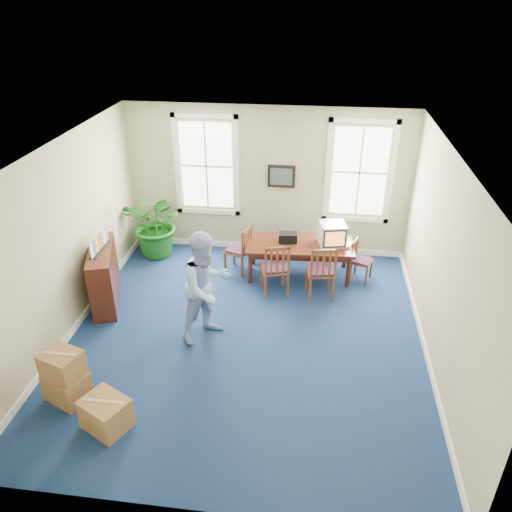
# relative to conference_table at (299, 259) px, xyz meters

# --- Properties ---
(floor) EXTENTS (6.50, 6.50, 0.00)m
(floor) POSITION_rel_conference_table_xyz_m (-0.78, -2.18, -0.36)
(floor) COLOR navy
(floor) RESTS_ON ground
(ceiling) EXTENTS (6.50, 6.50, 0.00)m
(ceiling) POSITION_rel_conference_table_xyz_m (-0.78, -2.18, 2.84)
(ceiling) COLOR white
(ceiling) RESTS_ON ground
(wall_back) EXTENTS (6.50, 0.00, 6.50)m
(wall_back) POSITION_rel_conference_table_xyz_m (-0.78, 1.07, 1.24)
(wall_back) COLOR tan
(wall_back) RESTS_ON ground
(wall_front) EXTENTS (6.50, 0.00, 6.50)m
(wall_front) POSITION_rel_conference_table_xyz_m (-0.78, -5.43, 1.24)
(wall_front) COLOR tan
(wall_front) RESTS_ON ground
(wall_left) EXTENTS (0.00, 6.50, 6.50)m
(wall_left) POSITION_rel_conference_table_xyz_m (-3.78, -2.18, 1.24)
(wall_left) COLOR tan
(wall_left) RESTS_ON ground
(wall_right) EXTENTS (0.00, 6.50, 6.50)m
(wall_right) POSITION_rel_conference_table_xyz_m (2.22, -2.18, 1.24)
(wall_right) COLOR tan
(wall_right) RESTS_ON ground
(baseboard_back) EXTENTS (6.00, 0.04, 0.12)m
(baseboard_back) POSITION_rel_conference_table_xyz_m (-0.78, 1.04, -0.30)
(baseboard_back) COLOR white
(baseboard_back) RESTS_ON ground
(baseboard_left) EXTENTS (0.04, 6.50, 0.12)m
(baseboard_left) POSITION_rel_conference_table_xyz_m (-3.75, -2.18, -0.30)
(baseboard_left) COLOR white
(baseboard_left) RESTS_ON ground
(baseboard_right) EXTENTS (0.04, 6.50, 0.12)m
(baseboard_right) POSITION_rel_conference_table_xyz_m (2.19, -2.18, -0.30)
(baseboard_right) COLOR white
(baseboard_right) RESTS_ON ground
(window_left) EXTENTS (1.40, 0.12, 2.20)m
(window_left) POSITION_rel_conference_table_xyz_m (-2.08, 1.05, 1.54)
(window_left) COLOR white
(window_left) RESTS_ON ground
(window_right) EXTENTS (1.40, 0.12, 2.20)m
(window_right) POSITION_rel_conference_table_xyz_m (1.12, 1.05, 1.54)
(window_right) COLOR white
(window_right) RESTS_ON ground
(wall_picture) EXTENTS (0.58, 0.06, 0.48)m
(wall_picture) POSITION_rel_conference_table_xyz_m (-0.48, 1.02, 1.39)
(wall_picture) COLOR black
(wall_picture) RESTS_ON ground
(conference_table) EXTENTS (2.19, 1.09, 0.73)m
(conference_table) POSITION_rel_conference_table_xyz_m (0.00, 0.00, 0.00)
(conference_table) COLOR #461C10
(conference_table) RESTS_ON ground
(crt_tv) EXTENTS (0.59, 0.63, 0.45)m
(crt_tv) POSITION_rel_conference_table_xyz_m (0.63, 0.05, 0.59)
(crt_tv) COLOR #B7B7BC
(crt_tv) RESTS_ON conference_table
(game_console) EXTENTS (0.25, 0.27, 0.06)m
(game_console) POSITION_rel_conference_table_xyz_m (0.92, 0.00, 0.39)
(game_console) COLOR white
(game_console) RESTS_ON conference_table
(equipment_bag) EXTENTS (0.38, 0.26, 0.18)m
(equipment_bag) POSITION_rel_conference_table_xyz_m (-0.24, 0.05, 0.46)
(equipment_bag) COLOR black
(equipment_bag) RESTS_ON conference_table
(chair_near_left) EXTENTS (0.62, 0.62, 1.11)m
(chair_near_left) POSITION_rel_conference_table_xyz_m (-0.44, -0.73, 0.19)
(chair_near_left) COLOR brown
(chair_near_left) RESTS_ON ground
(chair_near_right) EXTENTS (0.59, 0.59, 1.12)m
(chair_near_right) POSITION_rel_conference_table_xyz_m (0.44, -0.73, 0.20)
(chair_near_right) COLOR brown
(chair_near_right) RESTS_ON ground
(chair_end_left) EXTENTS (0.57, 0.57, 1.01)m
(chair_end_left) POSITION_rel_conference_table_xyz_m (-1.26, 0.00, 0.14)
(chair_end_left) COLOR brown
(chair_end_left) RESTS_ON ground
(chair_end_right) EXTENTS (0.49, 0.49, 0.84)m
(chair_end_right) POSITION_rel_conference_table_xyz_m (1.26, 0.00, 0.06)
(chair_end_right) COLOR brown
(chair_end_right) RESTS_ON ground
(man) EXTENTS (1.17, 1.20, 1.94)m
(man) POSITION_rel_conference_table_xyz_m (-1.41, -2.20, 0.61)
(man) COLOR #95ABDF
(man) RESTS_ON ground
(credenza) EXTENTS (0.85, 1.49, 1.13)m
(credenza) POSITION_rel_conference_table_xyz_m (-3.53, -1.45, 0.20)
(credenza) COLOR #461C10
(credenza) RESTS_ON ground
(brochure_rack) EXTENTS (0.30, 0.69, 0.30)m
(brochure_rack) POSITION_rel_conference_table_xyz_m (-3.51, -1.45, 0.92)
(brochure_rack) COLOR #99999E
(brochure_rack) RESTS_ON credenza
(potted_plant) EXTENTS (1.60, 1.48, 1.48)m
(potted_plant) POSITION_rel_conference_table_xyz_m (-3.09, 0.48, 0.38)
(potted_plant) COLOR #145915
(potted_plant) RESTS_ON ground
(cardboard_boxes) EXTENTS (2.00, 2.00, 0.86)m
(cardboard_boxes) POSITION_rel_conference_table_xyz_m (-2.90, -3.82, 0.07)
(cardboard_boxes) COLOR #A06E41
(cardboard_boxes) RESTS_ON ground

